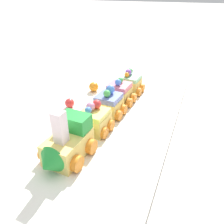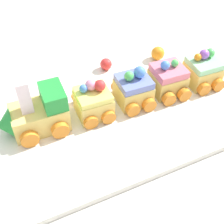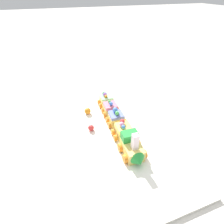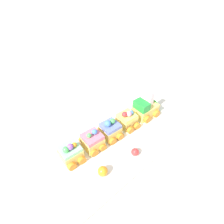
# 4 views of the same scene
# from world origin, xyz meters

# --- Properties ---
(ground_plane) EXTENTS (10.00, 10.00, 0.00)m
(ground_plane) POSITION_xyz_m (0.00, 0.00, 0.00)
(ground_plane) COLOR beige
(display_board) EXTENTS (0.74, 0.32, 0.01)m
(display_board) POSITION_xyz_m (0.00, 0.00, 0.01)
(display_board) COLOR white
(display_board) RESTS_ON ground_plane
(cake_train_locomotive) EXTENTS (0.12, 0.08, 0.10)m
(cake_train_locomotive) POSITION_xyz_m (0.15, -0.01, 0.04)
(cake_train_locomotive) COLOR #EACC66
(cake_train_locomotive) RESTS_ON display_board
(cake_car_lemon) EXTENTS (0.06, 0.08, 0.07)m
(cake_car_lemon) POSITION_xyz_m (0.04, -0.00, 0.04)
(cake_car_lemon) COLOR #EACC66
(cake_car_lemon) RESTS_ON display_board
(cake_car_blueberry) EXTENTS (0.06, 0.08, 0.07)m
(cake_car_blueberry) POSITION_xyz_m (-0.03, -0.00, 0.04)
(cake_car_blueberry) COLOR #EACC66
(cake_car_blueberry) RESTS_ON display_board
(cake_car_strawberry) EXTENTS (0.06, 0.08, 0.07)m
(cake_car_strawberry) POSITION_xyz_m (-0.11, 0.00, 0.04)
(cake_car_strawberry) COLOR #EACC66
(cake_car_strawberry) RESTS_ON display_board
(cake_car_mint) EXTENTS (0.06, 0.08, 0.07)m
(cake_car_mint) POSITION_xyz_m (-0.18, 0.01, 0.04)
(cake_car_mint) COLOR #EACC66
(cake_car_mint) RESTS_ON display_board
(gumball_orange) EXTENTS (0.03, 0.03, 0.03)m
(gumball_orange) POSITION_xyz_m (-0.14, -0.10, 0.03)
(gumball_orange) COLOR orange
(gumball_orange) RESTS_ON display_board
(gumball_red) EXTENTS (0.02, 0.02, 0.02)m
(gumball_red) POSITION_xyz_m (-0.03, -0.11, 0.02)
(gumball_red) COLOR red
(gumball_red) RESTS_ON display_board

